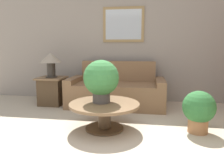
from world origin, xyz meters
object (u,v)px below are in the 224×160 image
(side_table, at_px, (52,91))
(potted_plant_on_table, at_px, (101,79))
(table_lamp, at_px, (51,60))
(coffee_table, at_px, (104,110))
(couch_main, at_px, (116,92))
(potted_plant_floor, at_px, (199,109))

(side_table, distance_m, potted_plant_on_table, 1.86)
(table_lamp, bearing_deg, potted_plant_on_table, -42.22)
(coffee_table, relative_size, potted_plant_on_table, 1.64)
(couch_main, xyz_separation_m, side_table, (-1.38, -0.10, -0.00))
(couch_main, xyz_separation_m, table_lamp, (-1.38, -0.10, 0.65))
(couch_main, bearing_deg, side_table, -175.78)
(potted_plant_on_table, bearing_deg, couch_main, 88.23)
(couch_main, relative_size, potted_plant_on_table, 3.10)
(couch_main, relative_size, side_table, 3.34)
(coffee_table, xyz_separation_m, side_table, (-1.39, 1.24, 0.01))
(potted_plant_on_table, bearing_deg, potted_plant_floor, 2.56)
(couch_main, xyz_separation_m, coffee_table, (0.01, -1.34, -0.01))
(table_lamp, relative_size, potted_plant_on_table, 0.82)
(coffee_table, distance_m, side_table, 1.86)
(couch_main, height_order, coffee_table, couch_main)
(side_table, height_order, table_lamp, table_lamp)
(side_table, bearing_deg, potted_plant_on_table, -42.22)
(side_table, distance_m, potted_plant_floor, 2.98)
(couch_main, xyz_separation_m, potted_plant_on_table, (-0.04, -1.31, 0.45))
(potted_plant_floor, bearing_deg, side_table, 157.28)
(side_table, bearing_deg, potted_plant_floor, -22.72)
(couch_main, distance_m, coffee_table, 1.34)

